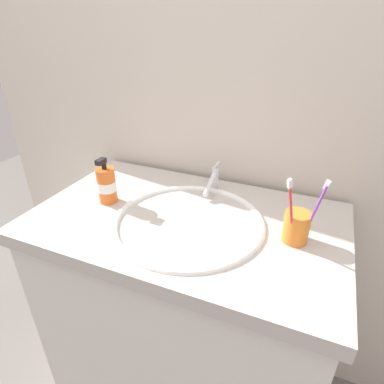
# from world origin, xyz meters

# --- Properties ---
(tiled_wall_back) EXTENTS (2.16, 0.04, 2.40)m
(tiled_wall_back) POSITION_xyz_m (0.00, 0.33, 1.20)
(tiled_wall_back) COLOR beige
(tiled_wall_back) RESTS_ON ground
(vanity_counter) EXTENTS (0.96, 0.58, 0.90)m
(vanity_counter) POSITION_xyz_m (0.00, 0.00, 0.45)
(vanity_counter) COLOR silver
(vanity_counter) RESTS_ON ground
(sink_basin) EXTENTS (0.47, 0.47, 0.12)m
(sink_basin) POSITION_xyz_m (0.02, -0.02, 0.86)
(sink_basin) COLOR white
(sink_basin) RESTS_ON vanity_counter
(faucet) EXTENTS (0.02, 0.14, 0.09)m
(faucet) POSITION_xyz_m (0.02, 0.20, 0.94)
(faucet) COLOR silver
(faucet) RESTS_ON sink_basin
(toothbrush_cup) EXTENTS (0.07, 0.07, 0.09)m
(toothbrush_cup) POSITION_xyz_m (0.33, 0.01, 0.94)
(toothbrush_cup) COLOR orange
(toothbrush_cup) RESTS_ON vanity_counter
(toothbrush_red) EXTENTS (0.04, 0.06, 0.21)m
(toothbrush_red) POSITION_xyz_m (0.31, -0.03, 1.02)
(toothbrush_red) COLOR red
(toothbrush_red) RESTS_ON toothbrush_cup
(toothbrush_purple) EXTENTS (0.05, 0.03, 0.20)m
(toothbrush_purple) POSITION_xyz_m (0.36, 0.00, 1.01)
(toothbrush_purple) COLOR purple
(toothbrush_purple) RESTS_ON toothbrush_cup
(soap_dispenser) EXTENTS (0.06, 0.06, 0.16)m
(soap_dispenser) POSITION_xyz_m (-0.28, -0.01, 0.96)
(soap_dispenser) COLOR orange
(soap_dispenser) RESTS_ON vanity_counter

